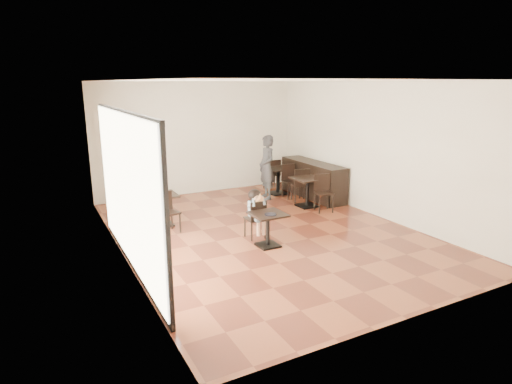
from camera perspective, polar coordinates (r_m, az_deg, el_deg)
floor at (r=9.36m, az=1.28°, el=-5.37°), size 6.00×8.00×0.01m
ceiling at (r=8.81m, az=1.40°, el=14.63°), size 6.00×8.00×0.01m
wall_back at (r=12.55m, az=-7.69°, el=7.10°), size 6.00×0.01×3.20m
wall_front at (r=5.88m, az=20.78°, el=-1.98°), size 6.00×0.01×3.20m
wall_left at (r=7.94m, az=-17.91°, el=2.34°), size 0.01×8.00×3.20m
wall_right at (r=10.72m, az=15.54°, el=5.48°), size 0.01×8.00×3.20m
storefront_window at (r=7.51m, az=-16.88°, el=0.19°), size 0.04×4.50×2.60m
child_table at (r=8.47m, az=1.59°, el=-5.06°), size 0.65×0.65×0.68m
child_chair at (r=8.91m, az=-0.15°, el=-3.60°), size 0.37×0.37×0.82m
child at (r=8.88m, az=-0.15°, el=-2.95°), size 0.37×0.52×1.03m
plate at (r=8.28m, az=1.95°, el=-2.99°), size 0.23×0.23×0.01m
pizza_slice at (r=8.61m, az=0.44°, el=-0.88°), size 0.24×0.18×0.06m
adult_patron at (r=11.85m, az=1.44°, el=3.31°), size 0.49×0.69×1.78m
cafe_table_mid at (r=11.24m, az=6.83°, el=-0.03°), size 0.90×0.90×0.77m
cafe_table_left at (r=9.92m, az=-12.46°, el=-2.34°), size 0.84×0.84×0.73m
cafe_table_back at (r=12.47m, az=2.89°, el=1.50°), size 0.81×0.81×0.78m
chair_mid_a at (r=11.73m, az=5.85°, el=1.01°), size 0.52×0.52×0.93m
chair_mid_b at (r=10.86m, az=9.07°, el=-0.18°), size 0.52×0.52×0.93m
chair_left_a at (r=10.41m, az=-13.31°, el=-1.17°), size 0.48×0.48×0.88m
chair_left_b at (r=9.39m, az=-11.57°, el=-2.77°), size 0.48×0.48×0.88m
chair_back_a at (r=12.97m, az=2.09°, el=2.37°), size 0.46×0.46×0.93m
chair_back_b at (r=12.05m, az=4.71°, el=1.41°), size 0.46×0.46×0.93m
service_counter at (r=12.21m, az=7.59°, el=1.66°), size 0.60×2.40×1.00m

